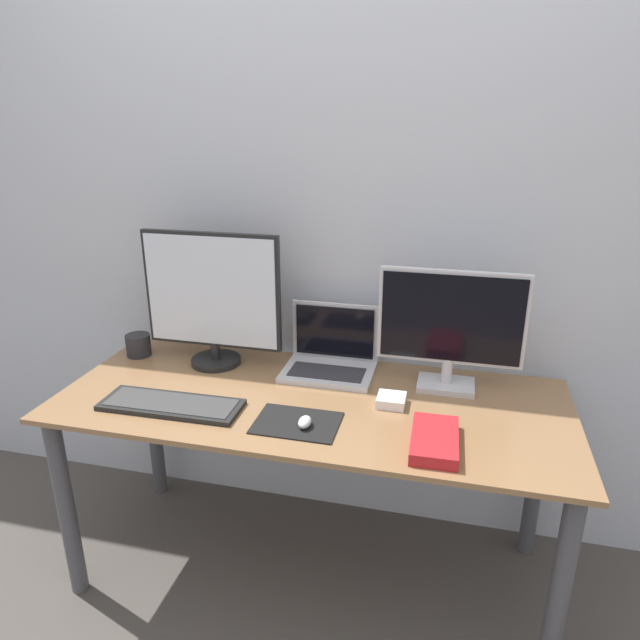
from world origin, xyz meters
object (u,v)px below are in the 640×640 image
Objects in this scene: power_brick at (391,400)px; book at (435,440)px; monitor_right at (451,326)px; keyboard at (171,405)px; laptop at (331,355)px; mug at (138,345)px; monitor_left at (212,298)px; mouse at (305,422)px.

book is at bearing -54.79° from power_brick.
keyboard is at bearing -157.34° from monitor_right.
monitor_right is 0.45m from laptop.
laptop is at bearing 3.59° from mug.
mug reaches higher than book.
monitor_right is 1.99× the size of book.
laptop is 0.33m from power_brick.
monitor_left is 1.13× the size of keyboard.
mug is 1.04× the size of power_brick.
keyboard is at bearing -47.60° from mug.
monitor_right is 1.19m from mug.
mouse is 0.68× the size of power_brick.
book is 0.26m from power_brick.
monitor_right is at bearing 22.66° from keyboard.
power_brick is at bearing -9.47° from mug.
mouse is 0.86m from mug.
book is (0.84, -0.03, 0.01)m from keyboard.
mouse is (0.45, -0.02, 0.01)m from keyboard.
monitor_left is 0.75m from power_brick.
mouse reaches higher than power_brick.
mug reaches higher than keyboard.
monitor_right is 1.48× the size of laptop.
monitor_left reaches higher than laptop.
monitor_left is 0.48m from laptop.
book is at bearing -1.88° from keyboard.
mouse is 0.38m from book.
laptop reaches higher than book.
monitor_right reaches higher than mouse.
keyboard is (-0.44, -0.40, -0.05)m from laptop.
laptop is at bearing 42.60° from keyboard.
monitor_right is (0.85, 0.00, -0.03)m from monitor_left.
keyboard is at bearing -164.92° from power_brick.
monitor_right reaches higher than book.
mouse is 0.26× the size of book.
power_brick is at bearing 15.08° from keyboard.
keyboard is 1.90× the size of book.
power_brick is (1.01, -0.17, -0.03)m from mug.
monitor_left is 5.47× the size of mug.
mug is (-1.18, -0.00, -0.19)m from monitor_right.
mug reaches higher than power_brick.
keyboard is (-0.00, -0.36, -0.25)m from monitor_left.
monitor_right is 0.59m from mouse.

